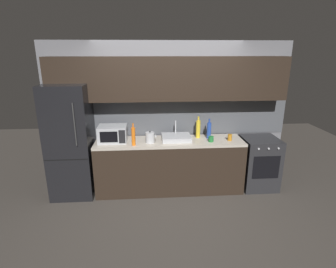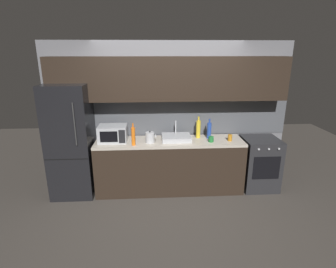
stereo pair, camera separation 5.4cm
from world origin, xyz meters
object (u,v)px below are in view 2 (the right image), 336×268
Objects in this scene: refrigerator at (71,141)px; wine_bottle_blue at (209,130)px; mug_amber at (230,138)px; kettle at (150,137)px; wine_bottle_orange at (133,136)px; oven_range at (259,163)px; mug_green at (211,139)px; wine_bottle_yellow at (198,129)px; microwave at (113,134)px.

wine_bottle_blue is at bearing 2.24° from refrigerator.
wine_bottle_blue is 0.37m from mug_amber.
refrigerator reaches higher than kettle.
refrigerator is at bearing -177.76° from wine_bottle_blue.
wine_bottle_orange is 1.30m from wine_bottle_blue.
wine_bottle_blue reaches higher than oven_range.
oven_range is 4.54× the size of kettle.
mug_green is at bearing -2.51° from refrigerator.
mug_green is 0.83× the size of mug_amber.
mug_amber is at bearing -21.98° from wine_bottle_yellow.
kettle reaches higher than mug_green.
wine_bottle_orange is at bearing -10.33° from refrigerator.
mug_amber is (2.61, -0.07, 0.03)m from refrigerator.
microwave is at bearing -177.47° from wine_bottle_blue.
refrigerator is at bearing -178.45° from microwave.
microwave is 1.28× the size of wine_bottle_orange.
wine_bottle_orange is 1.59m from mug_amber.
mug_green is at bearing -173.71° from oven_range.
microwave is 1.62m from wine_bottle_blue.
kettle is (-1.90, -0.08, 0.54)m from oven_range.
oven_range is at bearing 6.29° from mug_green.
wine_bottle_blue is at bearing 174.19° from oven_range.
kettle is 1.00m from mug_green.
kettle is 2.23× the size of mug_green.
microwave is 1.94m from mug_amber.
oven_range is at bearing 2.28° from kettle.
refrigerator reaches higher than mug_amber.
oven_range is 2.64× the size of wine_bottle_blue.
wine_bottle_yellow reaches higher than mug_amber.
mug_amber is (0.50, -0.20, -0.10)m from wine_bottle_yellow.
wine_bottle_yellow is at bearing 3.61° from refrigerator.
refrigerator is 1.29m from kettle.
wine_bottle_blue is at bearing -13.71° from wine_bottle_yellow.
oven_range is 1.96× the size of microwave.
mug_amber is at bearing -26.24° from wine_bottle_blue.
wine_bottle_orange reaches higher than kettle.
mug_green is 0.33m from mug_amber.
wine_bottle_orange is at bearing -30.64° from microwave.
wine_bottle_yellow is 0.31m from mug_green.
refrigerator reaches higher than wine_bottle_orange.
mug_green is (2.29, -0.10, 0.02)m from refrigerator.
refrigerator is 1.05m from wine_bottle_orange.
microwave is (0.68, 0.02, 0.11)m from refrigerator.
oven_range is 8.41× the size of mug_amber.
wine_bottle_blue is 0.19m from wine_bottle_yellow.
kettle reaches higher than mug_amber.
oven_range is at bearing -5.81° from wine_bottle_blue.
mug_amber reaches higher than oven_range.
wine_bottle_orange is at bearing -167.66° from wine_bottle_blue.
mug_green is at bearing -91.28° from wine_bottle_blue.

